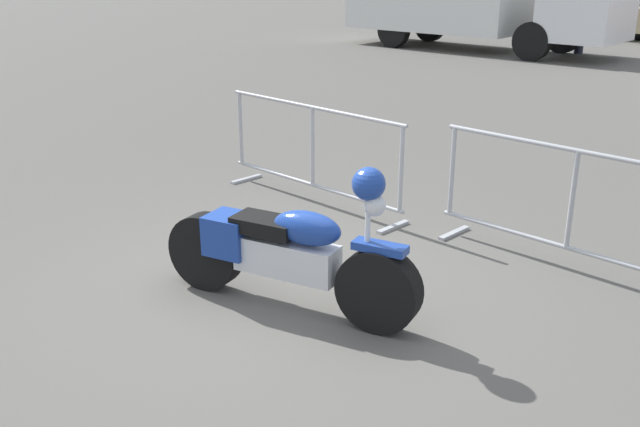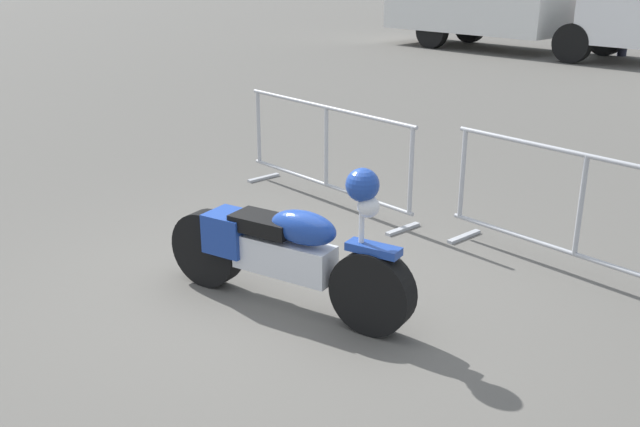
% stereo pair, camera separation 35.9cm
% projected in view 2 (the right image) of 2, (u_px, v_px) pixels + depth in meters
% --- Properties ---
extents(ground_plane, '(120.00, 120.00, 0.00)m').
position_uv_depth(ground_plane, '(273.00, 294.00, 5.69)').
color(ground_plane, '#54514C').
extents(motorcycle, '(2.13, 0.57, 1.21)m').
position_uv_depth(motorcycle, '(284.00, 251.00, 5.36)').
color(motorcycle, black).
rests_on(motorcycle, ground).
extents(crowd_barrier_near, '(2.49, 0.68, 1.07)m').
position_uv_depth(crowd_barrier_near, '(326.00, 153.00, 7.61)').
color(crowd_barrier_near, '#9EA0A5').
rests_on(crowd_barrier_near, ground).
extents(crowd_barrier_far, '(2.49, 0.68, 1.07)m').
position_uv_depth(crowd_barrier_far, '(580.00, 214.00, 5.83)').
color(crowd_barrier_far, '#9EA0A5').
rests_on(crowd_barrier_far, ground).
extents(parked_car_maroon, '(1.84, 4.49, 1.52)m').
position_uv_depth(parked_car_maroon, '(500.00, 4.00, 26.76)').
color(parked_car_maroon, maroon).
rests_on(parked_car_maroon, ground).
extents(parked_car_black, '(1.63, 3.99, 1.35)m').
position_uv_depth(parked_car_black, '(571.00, 9.00, 25.32)').
color(parked_car_black, black).
rests_on(parked_car_black, ground).
extents(pedestrian, '(0.44, 0.44, 1.69)m').
position_uv_depth(pedestrian, '(626.00, 20.00, 18.55)').
color(pedestrian, '#262838').
rests_on(pedestrian, ground).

